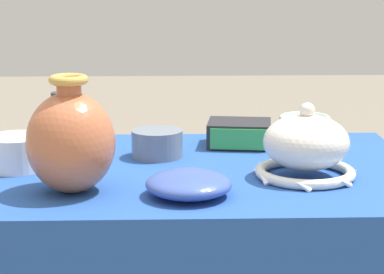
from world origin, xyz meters
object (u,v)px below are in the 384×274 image
object	(u,v)px
vase_dome_bell	(306,148)
mosaic_tile_box	(239,134)
jar_round_charcoal	(60,124)
pot_squat_porcelain	(16,153)
cup_wide_celadon	(304,131)
vase_tall_bulbous	(71,141)
pot_squat_slate	(157,144)
bowl_shallow_cobalt	(191,184)

from	to	relation	value
vase_dome_bell	mosaic_tile_box	distance (m)	0.31
vase_dome_bell	jar_round_charcoal	xyz separation A→B (m)	(-0.55, 0.27, 0.00)
pot_squat_porcelain	cup_wide_celadon	distance (m)	0.69
vase_tall_bulbous	pot_squat_porcelain	distance (m)	0.23
pot_squat_slate	vase_dome_bell	bearing A→B (deg)	-30.47
mosaic_tile_box	pot_squat_slate	xyz separation A→B (m)	(-0.20, -0.11, 0.00)
vase_tall_bulbous	jar_round_charcoal	size ratio (longest dim) A/B	1.65
vase_tall_bulbous	pot_squat_porcelain	size ratio (longest dim) A/B	1.79
bowl_shallow_cobalt	jar_round_charcoal	xyz separation A→B (m)	(-0.30, 0.39, 0.04)
vase_tall_bulbous	bowl_shallow_cobalt	distance (m)	0.25
pot_squat_porcelain	cup_wide_celadon	bearing A→B (deg)	14.84
vase_tall_bulbous	jar_round_charcoal	world-z (taller)	vase_tall_bulbous
jar_round_charcoal	pot_squat_slate	xyz separation A→B (m)	(0.24, -0.08, -0.03)
vase_dome_bell	bowl_shallow_cobalt	bearing A→B (deg)	-153.18
mosaic_tile_box	pot_squat_porcelain	bearing A→B (deg)	-150.25
bowl_shallow_cobalt	jar_round_charcoal	distance (m)	0.50
mosaic_tile_box	pot_squat_slate	bearing A→B (deg)	-144.67
bowl_shallow_cobalt	jar_round_charcoal	bearing A→B (deg)	127.83
vase_dome_bell	mosaic_tile_box	world-z (taller)	vase_dome_bell
mosaic_tile_box	pot_squat_slate	size ratio (longest dim) A/B	1.42
bowl_shallow_cobalt	cup_wide_celadon	distance (m)	0.48
jar_round_charcoal	pot_squat_porcelain	bearing A→B (deg)	-111.57
vase_dome_bell	mosaic_tile_box	bearing A→B (deg)	111.09
bowl_shallow_cobalt	vase_dome_bell	bearing A→B (deg)	26.82
pot_squat_porcelain	mosaic_tile_box	bearing A→B (deg)	22.07
pot_squat_porcelain	cup_wide_celadon	xyz separation A→B (m)	(0.67, 0.18, 0.01)
vase_dome_bell	pot_squat_slate	distance (m)	0.37
vase_tall_bulbous	bowl_shallow_cobalt	bearing A→B (deg)	-8.84
vase_tall_bulbous	pot_squat_slate	bearing A→B (deg)	59.05
mosaic_tile_box	cup_wide_celadon	size ratio (longest dim) A/B	1.36
vase_tall_bulbous	pot_squat_slate	size ratio (longest dim) A/B	1.95
vase_dome_bell	bowl_shallow_cobalt	xyz separation A→B (m)	(-0.25, -0.12, -0.04)
mosaic_tile_box	jar_round_charcoal	bearing A→B (deg)	-169.15
pot_squat_slate	cup_wide_celadon	world-z (taller)	cup_wide_celadon
bowl_shallow_cobalt	cup_wide_celadon	bearing A→B (deg)	53.01
vase_tall_bulbous	jar_round_charcoal	xyz separation A→B (m)	(-0.07, 0.36, -0.04)
vase_dome_bell	bowl_shallow_cobalt	world-z (taller)	vase_dome_bell
vase_tall_bulbous	pot_squat_slate	xyz separation A→B (m)	(0.16, 0.27, -0.07)
vase_tall_bulbous	cup_wide_celadon	bearing A→B (deg)	33.74
vase_tall_bulbous	pot_squat_porcelain	bearing A→B (deg)	129.75
pot_squat_slate	pot_squat_porcelain	bearing A→B (deg)	-161.87
pot_squat_slate	mosaic_tile_box	bearing A→B (deg)	27.65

